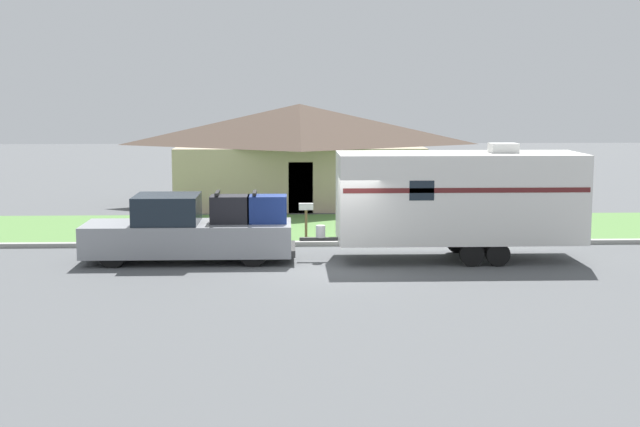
{
  "coord_description": "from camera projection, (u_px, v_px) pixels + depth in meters",
  "views": [
    {
      "loc": [
        -1.36,
        -24.71,
        4.99
      ],
      "look_at": [
        -0.39,
        1.22,
        1.4
      ],
      "focal_mm": 50.0,
      "sensor_mm": 36.0,
      "label": 1
    }
  ],
  "objects": [
    {
      "name": "curb_strip",
      "position": [
        329.0,
        243.0,
        28.9
      ],
      "size": [
        80.0,
        0.3,
        0.14
      ],
      "color": "#999993",
      "rests_on": "ground_plane"
    },
    {
      "name": "house_across_street",
      "position": [
        300.0,
        152.0,
        39.25
      ],
      "size": [
        11.28,
        6.69,
        4.41
      ],
      "color": "tan",
      "rests_on": "ground_plane"
    },
    {
      "name": "travel_trailer",
      "position": [
        459.0,
        197.0,
        26.29
      ],
      "size": [
        8.3,
        2.44,
        3.46
      ],
      "color": "black",
      "rests_on": "ground_plane"
    },
    {
      "name": "pickup_truck",
      "position": [
        190.0,
        231.0,
        26.13
      ],
      "size": [
        6.17,
        2.04,
        2.06
      ],
      "color": "black",
      "rests_on": "ground_plane"
    },
    {
      "name": "mailbox",
      "position": [
        306.0,
        212.0,
        29.83
      ],
      "size": [
        0.48,
        0.2,
        1.25
      ],
      "color": "brown",
      "rests_on": "ground_plane"
    },
    {
      "name": "ground_plane",
      "position": [
        335.0,
        268.0,
        25.2
      ],
      "size": [
        120.0,
        120.0,
        0.0
      ],
      "primitive_type": "plane",
      "color": "#515456"
    },
    {
      "name": "lawn_strip",
      "position": [
        324.0,
        228.0,
        32.52
      ],
      "size": [
        80.0,
        7.0,
        0.03
      ],
      "color": "#568442",
      "rests_on": "ground_plane"
    }
  ]
}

